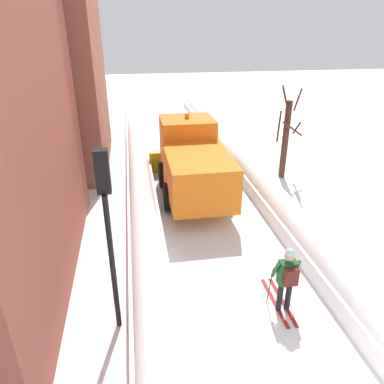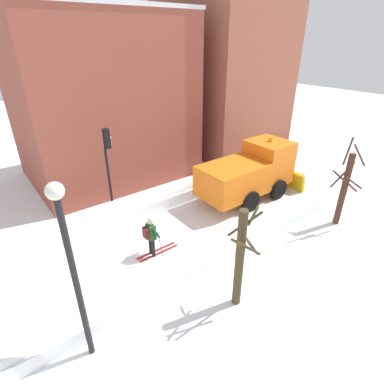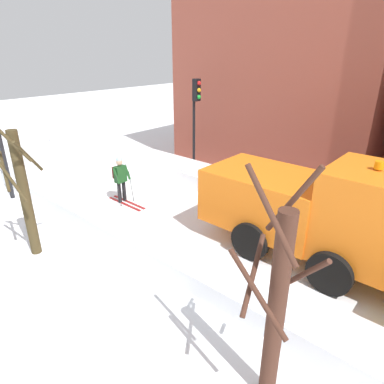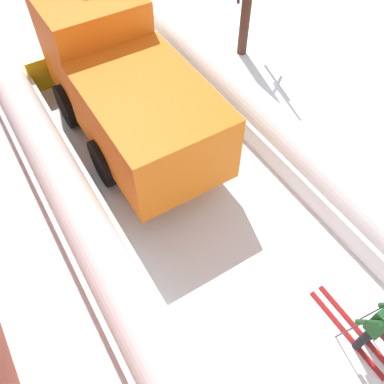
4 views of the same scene
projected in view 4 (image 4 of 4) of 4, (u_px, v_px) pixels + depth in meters
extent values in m
plane|color=white|center=(138.00, 119.00, 10.50)|extent=(80.00, 80.00, 0.00)
cube|color=white|center=(43.00, 147.00, 9.47)|extent=(1.10, 36.00, 0.63)
cylinder|color=white|center=(39.00, 137.00, 9.22)|extent=(0.90, 34.20, 0.90)
cube|color=white|center=(217.00, 80.00, 11.07)|extent=(1.10, 36.00, 0.54)
cylinder|color=white|center=(218.00, 72.00, 10.85)|extent=(0.90, 34.20, 0.90)
cube|color=orange|center=(150.00, 121.00, 8.44)|extent=(2.30, 3.40, 1.60)
cube|color=orange|center=(96.00, 43.00, 9.55)|extent=(2.20, 2.00, 2.30)
cube|color=black|center=(76.00, 5.00, 9.64)|extent=(1.85, 0.06, 1.01)
cube|color=gold|center=(85.00, 58.00, 11.20)|extent=(3.20, 0.46, 1.13)
cylinder|color=black|center=(67.00, 106.00, 9.99)|extent=(0.25, 1.10, 1.10)
cylinder|color=black|center=(149.00, 76.00, 10.71)|extent=(0.25, 1.10, 1.10)
cylinder|color=black|center=(103.00, 163.00, 8.85)|extent=(0.25, 1.10, 1.10)
cylinder|color=black|center=(192.00, 125.00, 9.58)|extent=(0.25, 1.10, 1.10)
cylinder|color=black|center=(364.00, 339.00, 6.68)|extent=(0.14, 0.14, 0.82)
cylinder|color=black|center=(373.00, 332.00, 6.75)|extent=(0.14, 0.14, 0.82)
cylinder|color=#1E5123|center=(369.00, 323.00, 6.09)|extent=(0.09, 0.33, 0.56)
cube|color=maroon|center=(346.00, 333.00, 7.13)|extent=(0.09, 1.80, 0.03)
cube|color=maroon|center=(355.00, 327.00, 7.20)|extent=(0.09, 1.80, 0.03)
cylinder|color=#262628|center=(350.00, 330.00, 6.58)|extent=(0.02, 0.19, 1.19)
cylinder|color=#262628|center=(375.00, 311.00, 6.77)|extent=(0.02, 0.19, 1.19)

